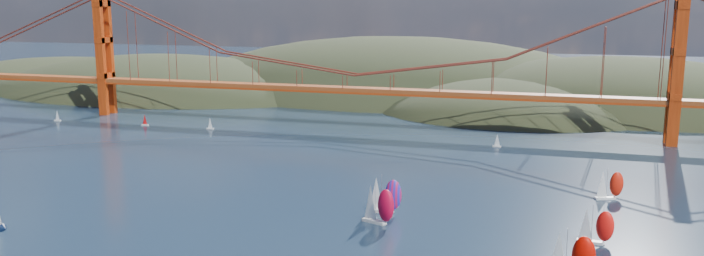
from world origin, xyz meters
name	(u,v)px	position (x,y,z in m)	size (l,w,h in m)	color
headlands	(487,122)	(44.95, 278.29, -12.46)	(725.00, 225.00, 96.00)	black
bridge	(352,50)	(-1.75, 180.00, 32.23)	(552.00, 12.00, 55.00)	#904018
racer_0	(378,204)	(39.05, 62.83, 4.77)	(9.02, 6.02, 10.09)	silver
racer_1	(570,255)	(82.45, 41.31, 4.80)	(8.96, 3.91, 10.17)	silver
racer_2	(595,226)	(88.01, 63.05, 4.14)	(7.76, 3.62, 8.76)	white
racer_3	(609,185)	(93.38, 99.76, 4.05)	(7.66, 5.00, 8.56)	white
racer_rwb	(384,195)	(38.51, 71.50, 4.67)	(8.65, 3.59, 9.89)	silver
distant_boat_1	(57,116)	(-129.77, 157.48, 2.41)	(3.00, 2.00, 4.70)	silver
distant_boat_2	(145,120)	(-87.01, 159.05, 2.41)	(3.00, 2.00, 4.70)	silver
distant_boat_3	(210,123)	(-56.56, 159.31, 2.41)	(3.00, 2.00, 4.70)	silver
distant_boat_8	(497,140)	(59.29, 157.92, 2.41)	(3.00, 2.00, 4.70)	silver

